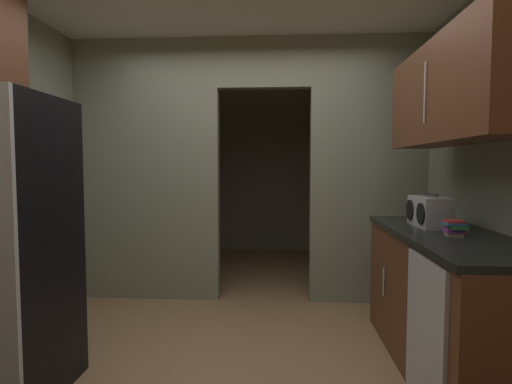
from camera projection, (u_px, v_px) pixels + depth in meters
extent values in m
plane|color=#93704C|center=(229.00, 373.00, 2.72)|extent=(20.00, 20.00, 0.00)
cube|color=gray|center=(148.00, 171.00, 4.21)|extent=(1.47, 0.12, 2.63)
cube|color=gray|center=(368.00, 171.00, 4.07)|extent=(1.13, 0.12, 2.63)
cube|color=gray|center=(264.00, 63.00, 4.07)|extent=(0.92, 0.12, 0.49)
cube|color=gray|center=(261.00, 169.00, 6.69)|extent=(3.52, 0.10, 2.63)
cube|color=gray|center=(129.00, 170.00, 5.53)|extent=(0.10, 2.56, 2.63)
cube|color=gray|center=(388.00, 170.00, 5.31)|extent=(0.10, 2.56, 2.63)
cube|color=brown|center=(448.00, 306.00, 2.70)|extent=(0.61, 1.80, 0.89)
cube|color=black|center=(450.00, 236.00, 2.67)|extent=(0.65, 1.80, 0.04)
cylinder|color=#B7BABC|center=(418.00, 321.00, 2.32)|extent=(0.01, 0.01, 0.22)
cylinder|color=#B7BABC|center=(384.00, 282.00, 3.11)|extent=(0.01, 0.01, 0.22)
cube|color=#B7BABC|center=(425.00, 338.00, 2.22)|extent=(0.02, 0.56, 0.87)
cube|color=brown|center=(454.00, 92.00, 2.61)|extent=(0.34, 1.62, 0.65)
cylinder|color=#B7BABC|center=(425.00, 93.00, 2.62)|extent=(0.01, 0.01, 0.39)
cube|color=#B2B2B7|center=(430.00, 212.00, 2.95)|extent=(0.20, 0.40, 0.21)
cylinder|color=#262626|center=(430.00, 194.00, 2.94)|extent=(0.02, 0.28, 0.02)
cylinder|color=black|center=(421.00, 214.00, 2.84)|extent=(0.01, 0.15, 0.15)
cylinder|color=black|center=(410.00, 210.00, 3.08)|extent=(0.01, 0.15, 0.15)
cube|color=beige|center=(454.00, 234.00, 2.56)|extent=(0.11, 0.13, 0.02)
cube|color=#8C3893|center=(454.00, 230.00, 2.56)|extent=(0.12, 0.14, 0.03)
cube|color=#388C47|center=(457.00, 227.00, 2.56)|extent=(0.11, 0.16, 0.02)
cube|color=#2D609E|center=(455.00, 224.00, 2.55)|extent=(0.13, 0.15, 0.01)
cube|color=red|center=(454.00, 221.00, 2.56)|extent=(0.12, 0.13, 0.01)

